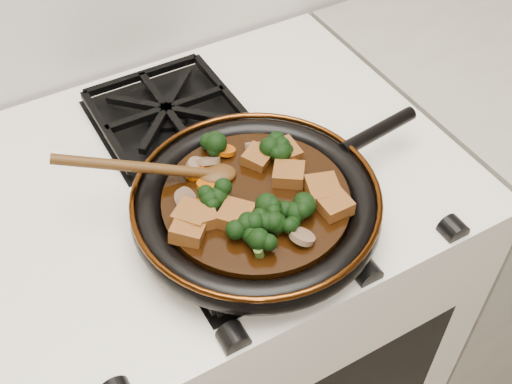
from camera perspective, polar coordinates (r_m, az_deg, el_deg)
stove at (r=1.35m, az=-3.41°, el=-11.74°), size 0.76×0.60×0.90m
burner_grate_front at (r=0.89m, az=-0.61°, el=-3.08°), size 0.23×0.23×0.03m
burner_grate_back at (r=1.08m, az=-7.92°, el=6.97°), size 0.23×0.23×0.03m
skillet at (r=0.88m, az=0.11°, el=-1.09°), size 0.47×0.35×0.05m
braising_sauce at (r=0.88m, az=0.00°, el=-0.93°), size 0.26×0.26×0.02m
tofu_cube_0 at (r=0.86m, az=6.96°, el=-1.19°), size 0.04×0.04×0.02m
tofu_cube_1 at (r=0.87m, az=5.94°, el=0.14°), size 0.05×0.06×0.03m
tofu_cube_2 at (r=0.91m, az=0.13°, el=3.04°), size 0.05×0.05×0.02m
tofu_cube_3 at (r=0.83m, az=-6.03°, el=-3.42°), size 0.06×0.06×0.03m
tofu_cube_4 at (r=0.84m, az=-1.77°, el=-2.20°), size 0.06×0.06×0.03m
tofu_cube_5 at (r=0.92m, az=2.54°, el=3.56°), size 0.04×0.04×0.03m
tofu_cube_6 at (r=0.89m, az=2.94°, el=1.51°), size 0.06×0.06×0.03m
tofu_cube_7 at (r=0.84m, az=-4.84°, el=-2.18°), size 0.04×0.05×0.02m
tofu_cube_8 at (r=0.84m, az=-5.69°, el=-2.15°), size 0.06×0.06×0.02m
broccoli_floret_0 at (r=0.93m, az=-3.17°, el=4.01°), size 0.07×0.08×0.05m
broccoli_floret_1 at (r=0.80m, az=0.29°, el=-5.11°), size 0.07×0.07×0.07m
broccoli_floret_2 at (r=0.92m, az=2.30°, el=3.67°), size 0.08×0.09×0.07m
broccoli_floret_3 at (r=0.82m, az=1.93°, el=-2.98°), size 0.08×0.09×0.08m
broccoli_floret_4 at (r=0.82m, az=-0.93°, el=-3.42°), size 0.08×0.08×0.06m
broccoli_floret_5 at (r=0.92m, az=1.93°, el=3.65°), size 0.08×0.07×0.07m
broccoli_floret_6 at (r=0.84m, az=3.78°, el=-2.01°), size 0.08×0.08×0.06m
broccoli_floret_7 at (r=0.83m, az=1.04°, el=-1.83°), size 0.08×0.09×0.07m
broccoli_floret_8 at (r=0.85m, az=-3.28°, el=-0.70°), size 0.08×0.08×0.07m
carrot_coin_0 at (r=0.93m, az=2.45°, el=3.89°), size 0.03×0.03×0.01m
carrot_coin_1 at (r=0.90m, az=-5.47°, el=1.81°), size 0.03×0.03×0.02m
carrot_coin_2 at (r=0.88m, az=-4.39°, el=0.63°), size 0.03×0.03×0.02m
carrot_coin_3 at (r=0.92m, az=2.84°, el=2.95°), size 0.03×0.03×0.02m
carrot_coin_4 at (r=0.85m, az=-5.11°, el=-1.50°), size 0.03×0.03×0.02m
carrot_coin_5 at (r=0.93m, az=-2.79°, el=3.72°), size 0.03×0.03×0.02m
mushroom_slice_0 at (r=0.93m, az=-0.04°, el=4.09°), size 0.04×0.04×0.02m
mushroom_slice_1 at (r=0.86m, az=-6.23°, el=-0.68°), size 0.05×0.05×0.03m
mushroom_slice_2 at (r=0.82m, az=4.12°, el=-3.98°), size 0.04×0.04×0.02m
mushroom_slice_3 at (r=0.90m, az=-5.09°, el=2.13°), size 0.05×0.05×0.03m
mushroom_slice_4 at (r=0.91m, az=-4.36°, el=2.77°), size 0.05×0.05×0.03m
wooden_spoon at (r=0.88m, az=-7.41°, el=1.93°), size 0.14×0.08×0.22m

